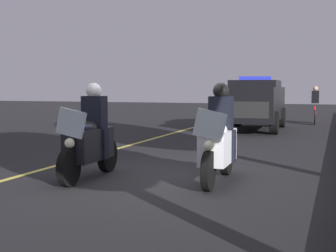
% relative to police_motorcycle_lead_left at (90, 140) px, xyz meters
% --- Properties ---
extents(ground_plane, '(80.00, 80.00, 0.00)m').
position_rel_police_motorcycle_lead_left_xyz_m(ground_plane, '(-0.46, 1.13, -0.70)').
color(ground_plane, black).
extents(lane_stripe_center, '(48.00, 0.12, 0.01)m').
position_rel_police_motorcycle_lead_left_xyz_m(lane_stripe_center, '(-0.46, -1.35, -0.70)').
color(lane_stripe_center, '#E0D14C').
rests_on(lane_stripe_center, ground).
extents(police_motorcycle_lead_left, '(2.14, 0.58, 1.72)m').
position_rel_police_motorcycle_lead_left_xyz_m(police_motorcycle_lead_left, '(0.00, 0.00, 0.00)').
color(police_motorcycle_lead_left, black).
rests_on(police_motorcycle_lead_left, ground).
extents(police_motorcycle_lead_right, '(2.14, 0.58, 1.72)m').
position_rel_police_motorcycle_lead_left_xyz_m(police_motorcycle_lead_right, '(-0.43, 2.26, 0.00)').
color(police_motorcycle_lead_right, black).
rests_on(police_motorcycle_lead_right, ground).
extents(police_suv, '(4.96, 2.19, 2.05)m').
position_rel_police_motorcycle_lead_left_xyz_m(police_suv, '(-10.88, 1.16, 0.37)').
color(police_suv, black).
rests_on(police_suv, ground).
extents(cyclist_background, '(1.76, 0.33, 1.69)m').
position_rel_police_motorcycle_lead_left_xyz_m(cyclist_background, '(-14.79, 3.22, 0.14)').
color(cyclist_background, black).
rests_on(cyclist_background, ground).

